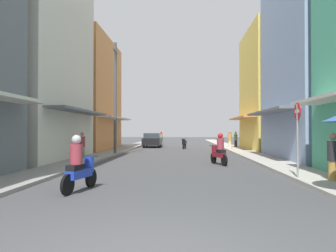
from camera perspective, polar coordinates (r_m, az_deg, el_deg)
The scene contains 18 objects.
ground_plane at distance 26.78m, azimuth 1.94°, elevation -4.49°, with size 116.74×116.74×0.00m, color #424244.
sidewalk_left at distance 27.34m, azimuth -8.71°, elevation -4.28°, with size 1.79×61.07×0.12m, color gray.
sidewalk_right at distance 27.16m, azimuth 12.66°, elevation -4.29°, with size 1.79×61.07×0.12m, color #ADA89E.
building_left_mid at distance 20.53m, azimuth -24.93°, elevation 11.51°, with size 7.05×8.42×12.14m.
building_left_far at distance 28.94m, azimuth -16.10°, elevation 5.41°, with size 7.05×9.27×9.68m.
building_right_mid at distance 21.01m, azimuth 27.29°, elevation 12.44°, with size 7.05×8.19×13.00m.
building_right_far at distance 29.02m, azimuth 19.99°, elevation 6.13°, with size 7.05×8.05×10.41m.
motorbike_maroon at distance 15.90m, azimuth 9.18°, elevation -4.42°, with size 0.76×1.74×1.58m.
motorbike_green at distance 37.60m, azimuth -1.23°, elevation -2.38°, with size 0.55×1.81×1.58m.
motorbike_black at distance 29.78m, azimuth 2.95°, elevation -3.15°, with size 0.57×1.80×0.96m.
motorbike_blue at distance 9.21m, azimuth -15.67°, elevation -6.99°, with size 0.63×1.79×1.58m.
parked_car at distance 32.63m, azimuth -2.82°, elevation -2.54°, with size 1.79×4.11×1.45m.
pedestrian_crossing at distance 19.23m, azimuth -15.24°, elevation -3.49°, with size 0.34×0.34×1.61m.
pedestrian_foreground at distance 29.68m, azimuth 11.09°, elevation -2.48°, with size 0.34×0.34×1.70m.
pedestrian_midway at distance 11.33m, azimuth 27.65°, elevation -5.25°, with size 0.34×0.34×1.62m.
pedestrian_far at distance 32.13m, azimuth 12.13°, elevation -2.42°, with size 0.34×0.34×1.62m.
utility_pole at distance 22.65m, azimuth -9.51°, elevation 5.10°, with size 0.20×1.20×7.93m.
street_sign_no_entry at distance 11.50m, azimuth 22.35°, elevation -0.68°, with size 0.07×0.60×2.65m.
Camera 1 is at (0.48, -4.19, 1.69)m, focal length 33.76 mm.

